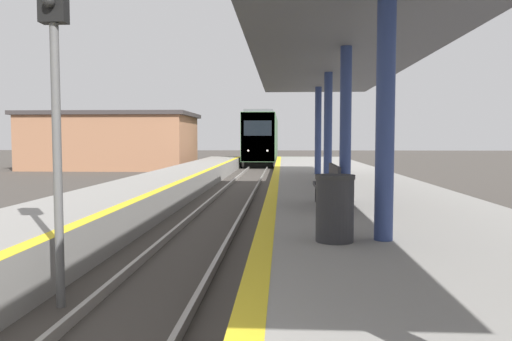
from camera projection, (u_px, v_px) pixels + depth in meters
The scene contains 6 objects.
train at pixel (263, 139), 48.22m from camera, with size 2.68×19.72×4.68m.
signal_near at pixel (55, 65), 6.75m from camera, with size 0.36×0.31×4.81m.
station_canopy at pixel (346, 47), 11.65m from camera, with size 4.59×22.88×3.85m.
trash_bin at pixel (335, 208), 7.20m from camera, with size 0.57×0.57×0.97m.
bench at pixel (329, 184), 10.88m from camera, with size 0.44×1.94×0.92m.
station_building at pixel (113, 141), 39.15m from camera, with size 12.77×7.89×4.38m.
Camera 1 is at (1.93, -1.73, 2.35)m, focal length 35.00 mm.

